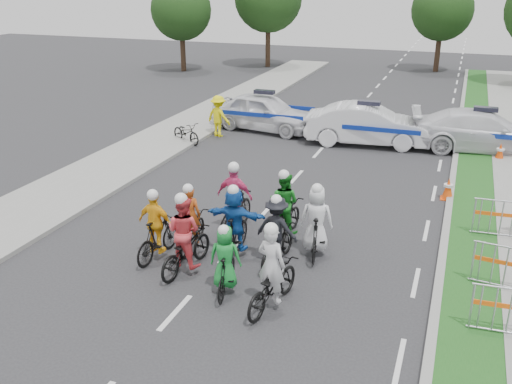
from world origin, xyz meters
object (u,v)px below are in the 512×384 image
(barrier_2, at_px, (512,221))
(marshal_hiviz, at_px, (219,116))
(police_car_1, at_px, (367,125))
(rider_8, at_px, (284,213))
(rider_1, at_px, (226,266))
(rider_4, at_px, (277,237))
(tree_4, at_px, (442,10))
(rider_9, at_px, (235,205))
(rider_6, at_px, (191,227))
(rider_0, at_px, (272,280))
(rider_7, at_px, (316,227))
(tree_0, at_px, (181,10))
(cone_0, at_px, (448,189))
(rider_5, at_px, (235,226))
(police_car_2, at_px, (483,131))
(rider_3, at_px, (157,232))
(police_car_0, at_px, (264,112))
(parked_bike, at_px, (186,132))
(cone_1, at_px, (500,152))
(rider_2, at_px, (185,242))

(barrier_2, bearing_deg, marshal_hiviz, 149.03)
(police_car_1, bearing_deg, rider_8, 169.86)
(rider_1, height_order, barrier_2, rider_1)
(rider_4, height_order, tree_4, tree_4)
(rider_9, height_order, police_car_1, rider_9)
(rider_6, bearing_deg, marshal_hiviz, -76.92)
(rider_9, bearing_deg, rider_0, 126.94)
(police_car_1, bearing_deg, rider_4, 171.72)
(rider_7, xyz_separation_m, tree_0, (-16.08, 24.42, 3.44))
(cone_0, bearing_deg, rider_5, -129.91)
(rider_0, xyz_separation_m, police_car_2, (4.16, 13.60, 0.15))
(police_car_1, bearing_deg, rider_5, 165.86)
(marshal_hiviz, height_order, barrier_2, marshal_hiviz)
(rider_6, height_order, rider_7, rider_7)
(rider_3, distance_m, rider_7, 3.93)
(tree_0, bearing_deg, rider_9, -60.15)
(rider_0, distance_m, rider_1, 1.16)
(marshal_hiviz, distance_m, tree_4, 22.68)
(cone_0, bearing_deg, police_car_0, 144.02)
(police_car_2, relative_size, cone_0, 7.89)
(rider_1, distance_m, rider_5, 1.82)
(rider_1, relative_size, parked_bike, 0.99)
(police_car_0, bearing_deg, rider_4, -149.64)
(rider_5, bearing_deg, cone_1, -124.50)
(parked_bike, bearing_deg, rider_3, -129.97)
(rider_5, relative_size, marshal_hiviz, 1.07)
(rider_5, height_order, rider_7, rider_7)
(barrier_2, bearing_deg, rider_2, -149.07)
(tree_4, bearing_deg, rider_8, -93.78)
(rider_1, bearing_deg, police_car_2, -121.53)
(rider_4, bearing_deg, rider_3, 19.95)
(rider_2, height_order, cone_1, rider_2)
(rider_2, distance_m, rider_4, 2.19)
(barrier_2, bearing_deg, parked_bike, 156.14)
(marshal_hiviz, relative_size, tree_0, 0.28)
(rider_8, height_order, tree_4, tree_4)
(tree_0, bearing_deg, rider_5, -60.55)
(rider_2, xyz_separation_m, rider_6, (-0.38, 1.09, -0.14))
(rider_9, height_order, cone_0, rider_9)
(rider_6, xyz_separation_m, rider_8, (2.02, 1.43, 0.12))
(rider_4, bearing_deg, cone_0, -116.72)
(rider_1, distance_m, police_car_2, 14.39)
(rider_4, bearing_deg, police_car_2, -106.22)
(rider_8, xyz_separation_m, rider_9, (-1.35, -0.08, 0.06))
(rider_3, relative_size, police_car_2, 0.34)
(rider_0, height_order, rider_5, rider_0)
(rider_8, distance_m, police_car_0, 11.15)
(police_car_1, relative_size, marshal_hiviz, 2.83)
(barrier_2, distance_m, tree_0, 30.35)
(police_car_0, bearing_deg, cone_1, -87.58)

